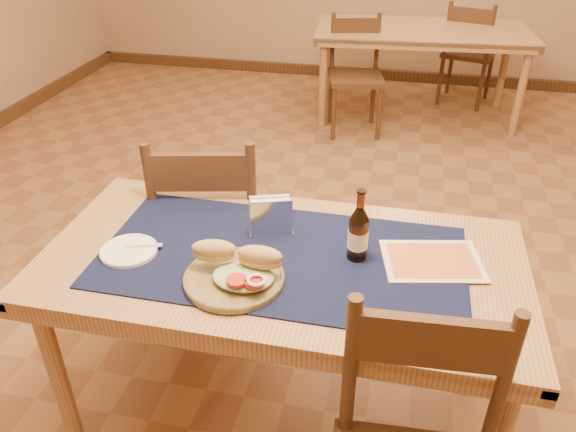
% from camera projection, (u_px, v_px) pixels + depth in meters
% --- Properties ---
extents(room, '(6.04, 7.04, 2.84)m').
position_uv_depth(room, '(326.00, 4.00, 2.18)').
color(room, brown).
rests_on(room, ground).
extents(main_table, '(1.60, 0.80, 0.75)m').
position_uv_depth(main_table, '(282.00, 277.00, 1.91)').
color(main_table, '#9F804B').
rests_on(main_table, ground).
extents(placemat, '(1.20, 0.60, 0.01)m').
position_uv_depth(placemat, '(282.00, 256.00, 1.86)').
color(placemat, '#0E1435').
rests_on(placemat, main_table).
extents(baseboard, '(6.00, 7.00, 0.10)m').
position_uv_depth(baseboard, '(317.00, 278.00, 2.90)').
color(baseboard, '#442C18').
rests_on(baseboard, ground).
extents(back_table, '(1.76, 0.98, 0.75)m').
position_uv_depth(back_table, '(422.00, 38.00, 4.59)').
color(back_table, '#9F804B').
rests_on(back_table, ground).
extents(chair_main_far, '(0.54, 0.54, 0.99)m').
position_uv_depth(chair_main_far, '(211.00, 227.00, 2.45)').
color(chair_main_far, '#442C18').
rests_on(chair_main_far, ground).
extents(chair_back_near, '(0.50, 0.50, 0.90)m').
position_uv_depth(chair_back_near, '(355.00, 74.00, 4.44)').
color(chair_back_near, '#442C18').
rests_on(chair_back_near, ground).
extents(chair_back_far, '(0.52, 0.52, 0.91)m').
position_uv_depth(chair_back_far, '(468.00, 52.00, 4.96)').
color(chair_back_far, '#442C18').
rests_on(chair_back_far, ground).
extents(sandwich_plate, '(0.31, 0.31, 0.12)m').
position_uv_depth(sandwich_plate, '(237.00, 272.00, 1.73)').
color(sandwich_plate, olive).
rests_on(sandwich_plate, placemat).
extents(side_plate, '(0.19, 0.19, 0.02)m').
position_uv_depth(side_plate, '(129.00, 250.00, 1.87)').
color(side_plate, white).
rests_on(side_plate, placemat).
extents(fork, '(0.12, 0.05, 0.00)m').
position_uv_depth(fork, '(147.00, 246.00, 1.88)').
color(fork, '#98CB6F').
rests_on(fork, side_plate).
extents(beer_bottle, '(0.07, 0.07, 0.25)m').
position_uv_depth(beer_bottle, '(358.00, 234.00, 1.80)').
color(beer_bottle, '#4C270D').
rests_on(beer_bottle, placemat).
extents(napkin_holder, '(0.17, 0.10, 0.14)m').
position_uv_depth(napkin_holder, '(271.00, 217.00, 1.94)').
color(napkin_holder, silver).
rests_on(napkin_holder, placemat).
extents(menu_card, '(0.36, 0.29, 0.01)m').
position_uv_depth(menu_card, '(432.00, 261.00, 1.83)').
color(menu_card, beige).
rests_on(menu_card, placemat).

